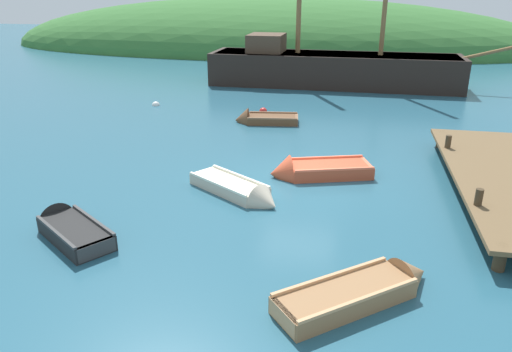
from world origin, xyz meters
name	(u,v)px	position (x,y,z in m)	size (l,w,h in m)	color
ground_plane	(300,180)	(0.00, 0.00, 0.00)	(120.00, 120.00, 0.00)	#285B70
shore_hill	(269,48)	(-7.34, 35.61, 0.00)	(55.31, 20.13, 9.89)	#387033
sailing_ship	(331,74)	(0.03, 16.53, 0.77)	(18.20, 3.85, 12.52)	black
rowboat_outer_left	(69,230)	(-5.38, -4.98, 0.15)	(2.97, 2.53, 1.00)	black
rowboat_portside	(240,192)	(-1.64, -1.65, 0.11)	(3.34, 2.73, 0.98)	beige
rowboat_near_dock	(313,172)	(0.38, 0.45, 0.14)	(3.59, 2.25, 1.22)	#C64C2D
rowboat_far	(365,292)	(2.05, -6.25, 0.14)	(3.44, 3.10, 0.96)	#9E7047
rowboat_center	(261,120)	(-2.61, 6.83, 0.10)	(3.05, 1.56, 1.17)	brown
buoy_red	(263,112)	(-2.92, 8.95, 0.00)	(0.40, 0.40, 0.40)	red
buoy_white	(156,105)	(-8.80, 9.14, 0.00)	(0.42, 0.42, 0.42)	white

